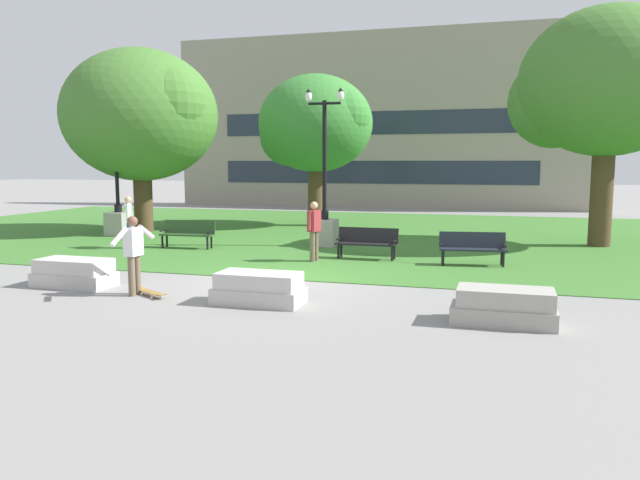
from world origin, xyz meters
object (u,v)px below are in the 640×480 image
(person_skateboarder, at_px, (134,250))
(skateboard, at_px, (151,292))
(park_bench_near_right, at_px, (472,246))
(park_bench_far_left, at_px, (367,241))
(lamp_post_left, at_px, (118,209))
(person_bystander_near_lawn, at_px, (314,228))
(concrete_block_center, at_px, (74,273))
(concrete_block_right, at_px, (504,307))
(lamp_post_center, at_px, (324,215))
(person_bystander_far_lawn, at_px, (129,219))
(park_bench_near_left, at_px, (188,232))
(concrete_block_left, at_px, (259,289))

(person_skateboarder, distance_m, skateboard, 0.98)
(park_bench_near_right, height_order, park_bench_far_left, same)
(park_bench_near_right, bearing_deg, lamp_post_left, 166.54)
(person_bystander_near_lawn, bearing_deg, park_bench_far_left, 33.99)
(concrete_block_center, xyz_separation_m, person_skateboarder, (1.87, -0.43, 0.67))
(person_skateboarder, height_order, park_bench_near_right, person_skateboarder)
(concrete_block_right, height_order, lamp_post_left, lamp_post_left)
(park_bench_near_right, relative_size, person_bystander_near_lawn, 1.09)
(skateboard, bearing_deg, person_skateboarder, 178.62)
(lamp_post_center, xyz_separation_m, person_bystander_near_lawn, (0.62, -3.22, -0.09))
(lamp_post_left, relative_size, person_bystander_near_lawn, 2.91)
(concrete_block_right, height_order, lamp_post_center, lamp_post_center)
(concrete_block_right, distance_m, skateboard, 7.24)
(person_bystander_far_lawn, bearing_deg, person_skateboarder, -55.90)
(park_bench_near_right, bearing_deg, person_skateboarder, -138.50)
(concrete_block_right, relative_size, park_bench_near_left, 0.99)
(concrete_block_left, bearing_deg, concrete_block_right, -2.99)
(concrete_block_right, xyz_separation_m, park_bench_near_left, (-10.05, 7.15, 0.23))
(concrete_block_right, distance_m, park_bench_far_left, 7.62)
(park_bench_far_left, xyz_separation_m, lamp_post_left, (-10.40, 2.92, 0.49))
(lamp_post_left, bearing_deg, concrete_block_center, -61.44)
(concrete_block_right, height_order, park_bench_near_right, park_bench_near_right)
(park_bench_far_left, bearing_deg, person_skateboarder, -120.77)
(person_bystander_far_lawn, bearing_deg, lamp_post_left, 129.22)
(concrete_block_right, xyz_separation_m, park_bench_near_right, (-0.85, 6.26, 0.23))
(skateboard, height_order, park_bench_near_right, park_bench_near_right)
(lamp_post_left, bearing_deg, concrete_block_right, -33.57)
(skateboard, height_order, lamp_post_left, lamp_post_left)
(person_bystander_far_lawn, bearing_deg, park_bench_near_left, 19.38)
(park_bench_near_left, xyz_separation_m, lamp_post_left, (-4.23, 2.33, 0.49))
(park_bench_near_left, height_order, park_bench_near_right, same)
(lamp_post_left, bearing_deg, park_bench_near_left, -28.84)
(park_bench_near_right, distance_m, person_bystander_near_lawn, 4.45)
(park_bench_near_right, distance_m, lamp_post_center, 5.67)
(park_bench_far_left, relative_size, person_bystander_near_lawn, 1.06)
(park_bench_near_left, distance_m, lamp_post_center, 4.57)
(lamp_post_left, relative_size, person_bystander_far_lawn, 2.91)
(lamp_post_left, bearing_deg, person_skateboarder, -54.18)
(park_bench_near_left, xyz_separation_m, person_bystander_far_lawn, (-1.81, -0.64, 0.44))
(concrete_block_left, bearing_deg, person_skateboarder, 179.73)
(lamp_post_left, bearing_deg, park_bench_near_right, -13.46)
(park_bench_far_left, distance_m, lamp_post_center, 3.09)
(person_skateboarder, relative_size, person_bystander_far_lawn, 1.00)
(skateboard, bearing_deg, concrete_block_center, 168.96)
(park_bench_near_right, xyz_separation_m, lamp_post_center, (-5.00, 2.61, 0.54))
(skateboard, height_order, park_bench_far_left, park_bench_far_left)
(concrete_block_right, height_order, skateboard, concrete_block_right)
(park_bench_near_right, height_order, lamp_post_center, lamp_post_center)
(lamp_post_center, relative_size, person_bystander_far_lawn, 3.06)
(concrete_block_left, distance_m, lamp_post_left, 13.28)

